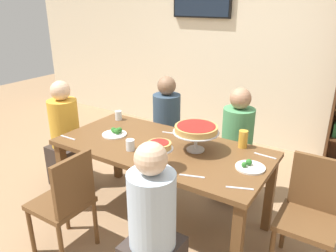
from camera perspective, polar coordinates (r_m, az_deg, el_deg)
The scene contains 21 objects.
ground_plane at distance 3.17m, azimuth -1.01°, elevation -15.75°, with size 12.00×12.00×0.00m, color #9E7A56.
rear_partition at distance 4.56m, azimuth 14.81°, elevation 14.17°, with size 8.00×0.12×2.80m, color beige.
dining_table at distance 2.83m, azimuth -1.10°, elevation -5.08°, with size 1.82×0.87×0.74m.
diner_far_left at distance 3.67m, azimuth -0.23°, elevation -1.44°, with size 0.34×0.34×1.15m.
diner_near_right at distance 2.20m, azimuth -2.71°, elevation -18.74°, with size 0.34×0.34×1.15m.
diner_head_west at distance 3.65m, azimuth -17.21°, elevation -2.57°, with size 0.34×0.34×1.15m.
diner_far_right at distance 3.30m, azimuth 11.74°, elevation -4.61°, with size 0.34×0.34×1.15m.
chair_near_left at distance 2.66m, azimuth -17.33°, elevation -12.17°, with size 0.40×0.40×0.87m.
chair_head_east at distance 2.64m, azimuth 23.46°, elevation -13.39°, with size 0.40×0.40×0.87m.
deep_dish_pizza_stand at distance 2.65m, azimuth 4.91°, elevation -0.71°, with size 0.38×0.38×0.22m.
personal_pizza_stand at distance 2.37m, azimuth -1.53°, elevation -4.07°, with size 0.21×0.21×0.21m.
salad_plate_near_diner at distance 3.04m, azimuth -9.15°, elevation -1.18°, with size 0.22×0.22×0.07m.
salad_plate_far_diner at distance 2.51m, azimuth 14.01°, elevation -6.85°, with size 0.22×0.22×0.06m.
beer_glass_amber_tall at distance 2.81m, azimuth 12.93°, elevation -2.23°, with size 0.08×0.08×0.15m, color gold.
water_glass_clear_near at distance 3.41m, azimuth -8.62°, elevation 1.84°, with size 0.07×0.07×0.09m, color white.
water_glass_clear_far at distance 2.72m, azimuth -6.58°, elevation -3.29°, with size 0.07×0.07×0.09m, color white.
cutlery_fork_near at distance 2.34m, azimuth 4.19°, elevation -8.68°, with size 0.18×0.02×0.01m, color silver.
cutlery_knife_near at distance 3.08m, azimuth -17.04°, elevation -1.94°, with size 0.18×0.02×0.01m, color silver.
cutlery_fork_far at distance 3.05m, azimuth 0.61°, elevation -1.23°, with size 0.18×0.02×0.01m, color silver.
cutlery_knife_far at distance 2.73m, azimuth 16.53°, elevation -4.99°, with size 0.18×0.02×0.01m, color silver.
cutlery_spare_fork at distance 2.25m, azimuth 12.36°, elevation -10.51°, with size 0.18×0.02×0.01m, color silver.
Camera 1 is at (1.41, -2.11, 1.91)m, focal length 35.04 mm.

